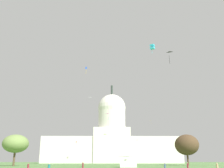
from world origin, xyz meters
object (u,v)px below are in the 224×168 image
object	(u,v)px
person_tan_deep_crowd	(217,167)
kite_gold_mid	(151,121)
tree_west_far	(16,144)
person_maroon_lawn_far_left	(188,166)
person_denim_back_center	(165,166)
kite_cyan_mid	(152,47)
tree_east_near	(187,145)
kite_black_mid	(169,53)
capitol_building	(112,140)
person_maroon_front_left	(83,166)
kite_lime_low	(104,135)
kite_red_low	(76,142)
person_maroon_back_right	(28,167)
event_tent	(129,159)
kite_white_high	(90,98)
kite_blue_mid	(86,69)
person_olive_near_tent	(83,165)
kite_magenta_mid	(108,115)

from	to	relation	value
person_tan_deep_crowd	kite_gold_mid	xyz separation A→B (m)	(8.90, 140.38, 30.68)
tree_west_far	person_maroon_lawn_far_left	xyz separation A→B (m)	(60.82, -33.77, -8.10)
person_denim_back_center	kite_cyan_mid	bearing A→B (deg)	-139.78
tree_east_near	kite_black_mid	distance (m)	64.43
capitol_building	tree_east_near	world-z (taller)	capitol_building
person_maroon_front_left	person_tan_deep_crowd	bearing A→B (deg)	21.15
kite_lime_low	kite_black_mid	bearing A→B (deg)	-49.98
tree_west_far	kite_red_low	world-z (taller)	kite_red_low
person_maroon_back_right	kite_black_mid	size ratio (longest dim) A/B	0.46
event_tent	kite_red_low	world-z (taller)	kite_red_low
kite_cyan_mid	kite_red_low	world-z (taller)	kite_cyan_mid
capitol_building	kite_white_high	distance (m)	89.73
tree_east_near	kite_red_low	world-z (taller)	kite_red_low
kite_lime_low	event_tent	bearing A→B (deg)	-55.00
kite_cyan_mid	kite_blue_mid	size ratio (longest dim) A/B	1.04
person_denim_back_center	kite_cyan_mid	distance (m)	31.97
person_denim_back_center	person_maroon_front_left	bearing A→B (deg)	153.36
tree_west_far	kite_black_mid	distance (m)	73.97
person_olive_near_tent	kite_magenta_mid	size ratio (longest dim) A/B	0.71
person_olive_near_tent	person_maroon_lawn_far_left	bearing A→B (deg)	-45.46
tree_east_near	person_maroon_back_right	xyz separation A→B (m)	(-55.81, -57.87, -8.51)
person_denim_back_center	kite_black_mid	distance (m)	30.25
tree_west_far	person_denim_back_center	xyz separation A→B (m)	(53.08, -39.83, -8.13)
tree_west_far	person_maroon_back_right	bearing A→B (deg)	-66.87
person_maroon_back_right	kite_blue_mid	xyz separation A→B (m)	(11.29, 20.85, 32.58)
tree_east_near	kite_white_high	xyz separation A→B (m)	(-46.58, 14.53, 25.78)
person_maroon_back_right	kite_gold_mid	size ratio (longest dim) A/B	0.63
person_tan_deep_crowd	event_tent	bearing A→B (deg)	22.54
capitol_building	event_tent	bearing A→B (deg)	-88.52
person_tan_deep_crowd	kite_white_high	xyz separation A→B (m)	(-34.20, 77.96, 34.22)
person_olive_near_tent	person_maroon_front_left	xyz separation A→B (m)	(1.11, -11.67, -0.02)
person_olive_near_tent	kite_blue_mid	bearing A→B (deg)	60.49
kite_blue_mid	tree_west_far	bearing A→B (deg)	-177.67
person_denim_back_center	capitol_building	bearing A→B (deg)	72.24
person_olive_near_tent	kite_cyan_mid	world-z (taller)	kite_cyan_mid
tree_west_far	kite_lime_low	size ratio (longest dim) A/B	3.88
kite_black_mid	tree_west_far	bearing A→B (deg)	163.34
capitol_building	person_maroon_lawn_far_left	bearing A→B (deg)	-82.53
kite_red_low	kite_lime_low	size ratio (longest dim) A/B	0.75
kite_gold_mid	kite_blue_mid	xyz separation A→B (m)	(-41.04, -113.98, 1.83)
person_denim_back_center	person_olive_near_tent	bearing A→B (deg)	127.25
event_tent	kite_black_mid	world-z (taller)	kite_black_mid
capitol_building	person_maroon_back_right	size ratio (longest dim) A/B	78.68
person_olive_near_tent	kite_black_mid	bearing A→B (deg)	-67.89
kite_blue_mid	kite_lime_low	distance (m)	57.37
person_maroon_back_right	kite_magenta_mid	xyz separation A→B (m)	(19.26, 37.77, 19.11)
person_tan_deep_crowd	person_maroon_lawn_far_left	bearing A→B (deg)	-4.78
tree_west_far	person_tan_deep_crowd	world-z (taller)	tree_west_far
person_tan_deep_crowd	kite_cyan_mid	distance (m)	34.07
tree_east_near	person_maroon_front_left	size ratio (longest dim) A/B	9.00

